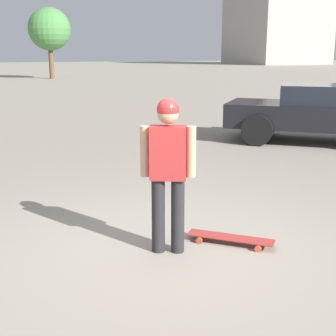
{
  "coord_description": "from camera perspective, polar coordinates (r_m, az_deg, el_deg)",
  "views": [
    {
      "loc": [
        -4.17,
        2.09,
        2.07
      ],
      "look_at": [
        0.0,
        0.0,
        0.92
      ],
      "focal_mm": 50.0,
      "sensor_mm": 36.0,
      "label": 1
    }
  ],
  "objects": [
    {
      "name": "tree_distant",
      "position": [
        40.66,
        -14.26,
        16.07
      ],
      "size": [
        3.41,
        3.41,
        5.68
      ],
      "color": "brown",
      "rests_on": "ground_plane"
    },
    {
      "name": "car_parked_near",
      "position": [
        11.6,
        18.02,
        6.55
      ],
      "size": [
        4.21,
        4.2,
        1.36
      ],
      "rotation": [
        0.0,
        0.0,
        0.78
      ],
      "color": "black",
      "rests_on": "ground_plane"
    },
    {
      "name": "building_block_distant",
      "position": [
        95.29,
        13.3,
        18.26
      ],
      "size": [
        14.11,
        15.86,
        20.01
      ],
      "color": "#9E998E",
      "rests_on": "ground_plane"
    },
    {
      "name": "skateboard",
      "position": [
        5.3,
        7.61,
        -8.47
      ],
      "size": [
        0.84,
        0.8,
        0.08
      ],
      "rotation": [
        0.0,
        0.0,
        0.75
      ],
      "color": "#A5332D",
      "rests_on": "ground_plane"
    },
    {
      "name": "person",
      "position": [
        4.79,
        0.0,
        0.52
      ],
      "size": [
        0.36,
        0.51,
        1.63
      ],
      "rotation": [
        0.0,
        0.0,
        -2.09
      ],
      "color": "#262628",
      "rests_on": "ground_plane"
    },
    {
      "name": "ground_plane",
      "position": [
        5.1,
        0.0,
        -10.08
      ],
      "size": [
        220.0,
        220.0,
        0.0
      ],
      "primitive_type": "plane",
      "color": "gray"
    }
  ]
}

